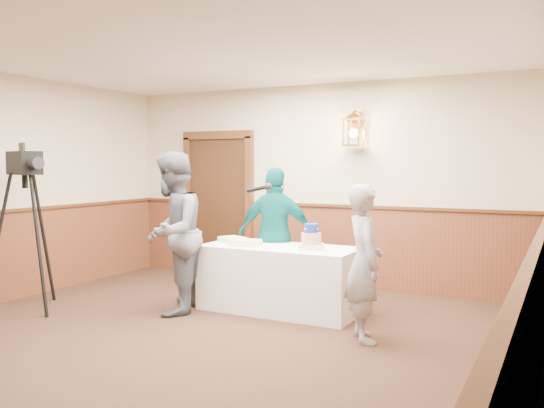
{
  "coord_description": "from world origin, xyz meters",
  "views": [
    {
      "loc": [
        3.15,
        -3.96,
        1.7
      ],
      "look_at": [
        0.22,
        1.7,
        1.25
      ],
      "focal_mm": 38.0,
      "sensor_mm": 36.0,
      "label": 1
    }
  ],
  "objects_px": {
    "display_table": "(280,279)",
    "sheet_cake_yellow": "(245,243)",
    "tiered_cake": "(311,239)",
    "tv_camera_rig": "(27,239)",
    "baker": "(364,263)",
    "assistant_p": "(276,235)",
    "sheet_cake_green": "(232,240)",
    "interviewer": "(172,233)"
  },
  "relations": [
    {
      "from": "tv_camera_rig",
      "to": "sheet_cake_yellow",
      "type": "bearing_deg",
      "value": 44.67
    },
    {
      "from": "assistant_p",
      "to": "sheet_cake_green",
      "type": "bearing_deg",
      "value": 31.01
    },
    {
      "from": "display_table",
      "to": "sheet_cake_green",
      "type": "xyz_separation_m",
      "value": [
        -0.66,
        0.03,
        0.41
      ]
    },
    {
      "from": "interviewer",
      "to": "tv_camera_rig",
      "type": "xyz_separation_m",
      "value": [
        -1.59,
        -0.66,
        -0.09
      ]
    },
    {
      "from": "display_table",
      "to": "interviewer",
      "type": "height_order",
      "value": "interviewer"
    },
    {
      "from": "sheet_cake_green",
      "to": "baker",
      "type": "relative_size",
      "value": 0.19
    },
    {
      "from": "interviewer",
      "to": "tv_camera_rig",
      "type": "height_order",
      "value": "tv_camera_rig"
    },
    {
      "from": "interviewer",
      "to": "assistant_p",
      "type": "height_order",
      "value": "interviewer"
    },
    {
      "from": "tiered_cake",
      "to": "tv_camera_rig",
      "type": "xyz_separation_m",
      "value": [
        -3.03,
        -1.27,
        -0.03
      ]
    },
    {
      "from": "tiered_cake",
      "to": "interviewer",
      "type": "distance_m",
      "value": 1.57
    },
    {
      "from": "tv_camera_rig",
      "to": "assistant_p",
      "type": "bearing_deg",
      "value": 52.48
    },
    {
      "from": "tiered_cake",
      "to": "assistant_p",
      "type": "xyz_separation_m",
      "value": [
        -0.65,
        0.42,
        -0.03
      ]
    },
    {
      "from": "assistant_p",
      "to": "tv_camera_rig",
      "type": "distance_m",
      "value": 2.92
    },
    {
      "from": "display_table",
      "to": "sheet_cake_green",
      "type": "relative_size",
      "value": 6.19
    },
    {
      "from": "assistant_p",
      "to": "tiered_cake",
      "type": "bearing_deg",
      "value": 137.24
    },
    {
      "from": "display_table",
      "to": "tv_camera_rig",
      "type": "height_order",
      "value": "tv_camera_rig"
    },
    {
      "from": "display_table",
      "to": "baker",
      "type": "distance_m",
      "value": 1.42
    },
    {
      "from": "baker",
      "to": "sheet_cake_green",
      "type": "bearing_deg",
      "value": 37.96
    },
    {
      "from": "sheet_cake_green",
      "to": "assistant_p",
      "type": "distance_m",
      "value": 0.55
    },
    {
      "from": "assistant_p",
      "to": "tv_camera_rig",
      "type": "relative_size",
      "value": 0.9
    },
    {
      "from": "sheet_cake_green",
      "to": "sheet_cake_yellow",
      "type": "bearing_deg",
      "value": -30.88
    },
    {
      "from": "display_table",
      "to": "assistant_p",
      "type": "distance_m",
      "value": 0.64
    },
    {
      "from": "interviewer",
      "to": "tiered_cake",
      "type": "bearing_deg",
      "value": 94.24
    },
    {
      "from": "interviewer",
      "to": "baker",
      "type": "relative_size",
      "value": 1.22
    },
    {
      "from": "sheet_cake_yellow",
      "to": "tv_camera_rig",
      "type": "height_order",
      "value": "tv_camera_rig"
    },
    {
      "from": "interviewer",
      "to": "tv_camera_rig",
      "type": "distance_m",
      "value": 1.72
    },
    {
      "from": "display_table",
      "to": "sheet_cake_yellow",
      "type": "height_order",
      "value": "sheet_cake_yellow"
    },
    {
      "from": "tiered_cake",
      "to": "sheet_cake_green",
      "type": "xyz_separation_m",
      "value": [
        -1.06,
        0.06,
        -0.08
      ]
    },
    {
      "from": "tiered_cake",
      "to": "sheet_cake_green",
      "type": "relative_size",
      "value": 1.21
    },
    {
      "from": "sheet_cake_yellow",
      "to": "tv_camera_rig",
      "type": "relative_size",
      "value": 0.18
    },
    {
      "from": "tiered_cake",
      "to": "baker",
      "type": "relative_size",
      "value": 0.23
    },
    {
      "from": "baker",
      "to": "assistant_p",
      "type": "bearing_deg",
      "value": 22.53
    },
    {
      "from": "baker",
      "to": "assistant_p",
      "type": "distance_m",
      "value": 1.78
    },
    {
      "from": "display_table",
      "to": "sheet_cake_yellow",
      "type": "bearing_deg",
      "value": -161.1
    },
    {
      "from": "tiered_cake",
      "to": "assistant_p",
      "type": "distance_m",
      "value": 0.77
    },
    {
      "from": "tiered_cake",
      "to": "assistant_p",
      "type": "height_order",
      "value": "assistant_p"
    },
    {
      "from": "sheet_cake_yellow",
      "to": "assistant_p",
      "type": "height_order",
      "value": "assistant_p"
    },
    {
      "from": "sheet_cake_green",
      "to": "assistant_p",
      "type": "relative_size",
      "value": 0.18
    },
    {
      "from": "sheet_cake_yellow",
      "to": "baker",
      "type": "xyz_separation_m",
      "value": [
        1.6,
        -0.5,
        -0.03
      ]
    },
    {
      "from": "tiered_cake",
      "to": "baker",
      "type": "distance_m",
      "value": 1.02
    },
    {
      "from": "sheet_cake_green",
      "to": "tv_camera_rig",
      "type": "distance_m",
      "value": 2.38
    },
    {
      "from": "tiered_cake",
      "to": "assistant_p",
      "type": "bearing_deg",
      "value": 147.34
    }
  ]
}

